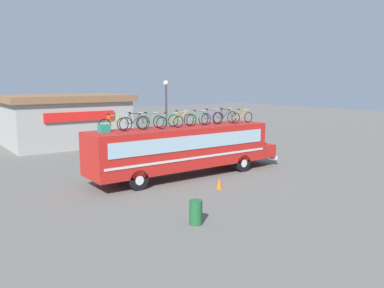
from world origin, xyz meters
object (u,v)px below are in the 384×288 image
(rooftop_bicycle_2, at_px, (135,123))
(rooftop_bicycle_7, at_px, (210,118))
(rooftop_bicycle_5, at_px, (181,120))
(rooftop_bicycle_3, at_px, (150,122))
(rooftop_bicycle_4, at_px, (170,122))
(trash_bin, at_px, (196,212))
(rooftop_bicycle_8, at_px, (225,117))
(traffic_cone, at_px, (219,183))
(street_lamp, at_px, (166,113))
(rooftop_bicycle_6, at_px, (199,119))
(rooftop_bicycle_9, at_px, (242,117))
(bus, at_px, (184,147))
(rooftop_bicycle_1, at_px, (114,124))
(luggage_bag_1, at_px, (104,128))

(rooftop_bicycle_2, relative_size, rooftop_bicycle_7, 1.01)
(rooftop_bicycle_5, bearing_deg, rooftop_bicycle_3, -179.58)
(rooftop_bicycle_4, bearing_deg, trash_bin, -115.26)
(rooftop_bicycle_8, bearing_deg, rooftop_bicycle_2, 179.08)
(traffic_cone, bearing_deg, street_lamp, 77.97)
(rooftop_bicycle_6, relative_size, rooftop_bicycle_9, 1.02)
(trash_bin, distance_m, traffic_cone, 5.20)
(rooftop_bicycle_5, height_order, rooftop_bicycle_9, rooftop_bicycle_5)
(rooftop_bicycle_7, distance_m, street_lamp, 4.03)
(rooftop_bicycle_4, relative_size, rooftop_bicycle_7, 0.99)
(rooftop_bicycle_2, xyz_separation_m, rooftop_bicycle_8, (6.03, -0.10, -0.00))
(bus, bearing_deg, rooftop_bicycle_2, 179.03)
(rooftop_bicycle_2, xyz_separation_m, rooftop_bicycle_3, (1.05, 0.21, -0.02))
(rooftop_bicycle_3, distance_m, rooftop_bicycle_7, 4.00)
(rooftop_bicycle_3, distance_m, rooftop_bicycle_8, 4.99)
(rooftop_bicycle_7, bearing_deg, rooftop_bicycle_3, 178.37)
(rooftop_bicycle_1, bearing_deg, luggage_bag_1, -169.79)
(rooftop_bicycle_7, bearing_deg, luggage_bag_1, 178.65)
(bus, xyz_separation_m, rooftop_bicycle_9, (4.04, -0.38, 1.53))
(rooftop_bicycle_8, relative_size, traffic_cone, 3.30)
(traffic_cone, bearing_deg, luggage_bag_1, 141.96)
(rooftop_bicycle_1, height_order, rooftop_bicycle_5, rooftop_bicycle_5)
(street_lamp, bearing_deg, rooftop_bicycle_9, -60.10)
(rooftop_bicycle_1, bearing_deg, rooftop_bicycle_3, -4.09)
(rooftop_bicycle_3, distance_m, trash_bin, 7.66)
(rooftop_bicycle_9, distance_m, traffic_cone, 5.83)
(traffic_cone, bearing_deg, rooftop_bicycle_5, 88.18)
(rooftop_bicycle_2, distance_m, rooftop_bicycle_7, 5.05)
(luggage_bag_1, distance_m, trash_bin, 7.36)
(rooftop_bicycle_5, distance_m, rooftop_bicycle_7, 2.00)
(traffic_cone, bearing_deg, rooftop_bicycle_4, 108.08)
(rooftop_bicycle_9, bearing_deg, rooftop_bicycle_1, 174.43)
(rooftop_bicycle_7, bearing_deg, traffic_cone, -122.02)
(rooftop_bicycle_5, bearing_deg, rooftop_bicycle_9, -9.22)
(rooftop_bicycle_5, height_order, rooftop_bicycle_6, rooftop_bicycle_5)
(bus, relative_size, rooftop_bicycle_1, 7.25)
(rooftop_bicycle_2, bearing_deg, rooftop_bicycle_8, -0.92)
(rooftop_bicycle_5, relative_size, rooftop_bicycle_9, 1.03)
(luggage_bag_1, height_order, rooftop_bicycle_3, rooftop_bicycle_3)
(rooftop_bicycle_6, height_order, rooftop_bicycle_7, rooftop_bicycle_7)
(rooftop_bicycle_6, bearing_deg, rooftop_bicycle_9, -6.39)
(rooftop_bicycle_6, relative_size, rooftop_bicycle_7, 1.00)
(rooftop_bicycle_4, bearing_deg, luggage_bag_1, 171.21)
(rooftop_bicycle_7, height_order, street_lamp, street_lamp)
(rooftop_bicycle_4, relative_size, rooftop_bicycle_5, 0.98)
(rooftop_bicycle_2, bearing_deg, rooftop_bicycle_6, -1.25)
(rooftop_bicycle_1, distance_m, rooftop_bicycle_3, 2.05)
(rooftop_bicycle_4, bearing_deg, traffic_cone, -71.92)
(rooftop_bicycle_4, height_order, street_lamp, street_lamp)
(rooftop_bicycle_1, distance_m, traffic_cone, 6.10)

